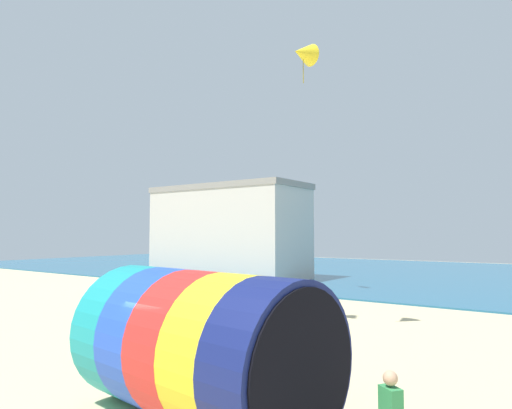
{
  "coord_description": "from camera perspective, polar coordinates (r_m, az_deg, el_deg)",
  "views": [
    {
      "loc": [
        6.43,
        -7.24,
        3.89
      ],
      "look_at": [
        -0.16,
        2.0,
        4.61
      ],
      "focal_mm": 32.0,
      "sensor_mm": 36.0,
      "label": 1
    }
  ],
  "objects": [
    {
      "name": "giant_inflatable_tube",
      "position": [
        10.05,
        -6.83,
        -17.09
      ],
      "size": [
        5.76,
        3.74,
        3.1
      ],
      "color": "teal",
      "rests_on": "ground"
    },
    {
      "name": "promenade_building",
      "position": [
        40.4,
        -3.44,
        -3.4
      ],
      "size": [
        14.02,
        6.18,
        8.12
      ],
      "color": "beige",
      "rests_on": "ground"
    },
    {
      "name": "sea",
      "position": [
        45.69,
        27.56,
        -8.07
      ],
      "size": [
        120.0,
        40.0,
        0.1
      ],
      "primitive_type": "cube",
      "color": "#236084",
      "rests_on": "ground"
    },
    {
      "name": "kite_yellow_delta",
      "position": [
        19.51,
        5.92,
        18.29
      ],
      "size": [
        1.15,
        1.18,
        1.71
      ],
      "color": "yellow"
    },
    {
      "name": "bystander_near_water",
      "position": [
        23.01,
        5.93,
        -11.44
      ],
      "size": [
        0.33,
        0.41,
        1.53
      ],
      "color": "#726651",
      "rests_on": "ground"
    }
  ]
}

